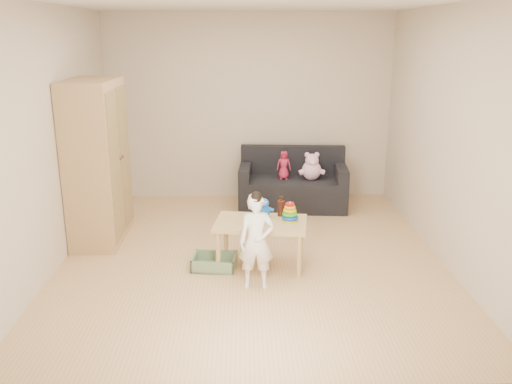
{
  "coord_description": "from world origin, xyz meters",
  "views": [
    {
      "loc": [
        -0.09,
        -5.4,
        2.33
      ],
      "look_at": [
        0.05,
        0.25,
        0.65
      ],
      "focal_mm": 38.0,
      "sensor_mm": 36.0,
      "label": 1
    }
  ],
  "objects_px": {
    "wardrobe": "(97,162)",
    "toddler": "(256,243)",
    "play_table": "(261,244)",
    "sofa": "(293,193)"
  },
  "relations": [
    {
      "from": "wardrobe",
      "to": "sofa",
      "type": "distance_m",
      "value": 2.67
    },
    {
      "from": "play_table",
      "to": "toddler",
      "type": "xyz_separation_m",
      "value": [
        -0.06,
        -0.47,
        0.2
      ]
    },
    {
      "from": "play_table",
      "to": "toddler",
      "type": "distance_m",
      "value": 0.52
    },
    {
      "from": "wardrobe",
      "to": "toddler",
      "type": "relative_size",
      "value": 2.06
    },
    {
      "from": "toddler",
      "to": "sofa",
      "type": "bearing_deg",
      "value": 78.58
    },
    {
      "from": "sofa",
      "to": "play_table",
      "type": "bearing_deg",
      "value": -100.53
    },
    {
      "from": "wardrobe",
      "to": "toddler",
      "type": "height_order",
      "value": "wardrobe"
    },
    {
      "from": "wardrobe",
      "to": "play_table",
      "type": "height_order",
      "value": "wardrobe"
    },
    {
      "from": "wardrobe",
      "to": "sofa",
      "type": "height_order",
      "value": "wardrobe"
    },
    {
      "from": "play_table",
      "to": "toddler",
      "type": "bearing_deg",
      "value": -96.91
    }
  ]
}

